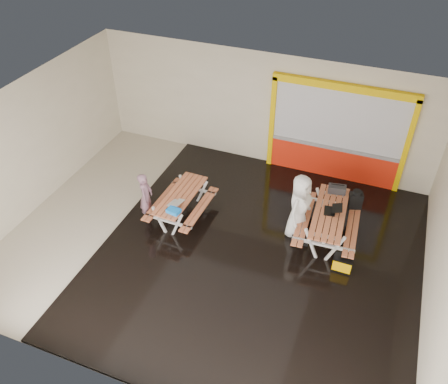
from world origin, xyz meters
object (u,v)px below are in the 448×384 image
at_px(laptop_left, 176,203).
at_px(picnic_table_right, 329,218).
at_px(person_right, 299,207).
at_px(backpack, 355,200).
at_px(picnic_table_left, 181,200).
at_px(dark_case, 300,238).
at_px(fluke_bag, 342,264).
at_px(person_left, 146,197).
at_px(toolbox, 337,189).
at_px(blue_pouch, 174,211).
at_px(laptop_right, 332,210).

bearing_deg(laptop_left, picnic_table_right, 15.91).
xyz_separation_m(picnic_table_right, person_right, (-0.73, -0.14, 0.24)).
relative_size(laptop_left, backpack, 0.77).
height_order(picnic_table_left, person_right, person_right).
distance_m(person_right, laptop_left, 3.07).
xyz_separation_m(dark_case, fluke_bag, (1.13, -0.58, 0.11)).
height_order(person_left, fluke_bag, person_left).
xyz_separation_m(person_left, toolbox, (4.50, 1.88, 0.15)).
distance_m(dark_case, fluke_bag, 1.27).
relative_size(blue_pouch, toolbox, 0.68).
bearing_deg(picnic_table_left, blue_pouch, -78.18).
bearing_deg(blue_pouch, fluke_bag, 4.50).
bearing_deg(picnic_table_right, laptop_left, -164.09).
bearing_deg(backpack, person_right, -142.89).
bearing_deg(laptop_right, person_left, -166.65).
height_order(person_right, dark_case, person_right).
bearing_deg(picnic_table_right, person_right, -169.35).
xyz_separation_m(person_right, laptop_right, (0.78, 0.16, 0.01)).
height_order(picnic_table_left, person_left, person_left).
height_order(person_right, fluke_bag, person_right).
relative_size(person_left, toolbox, 2.89).
bearing_deg(fluke_bag, toolbox, 107.37).
xyz_separation_m(person_right, backpack, (1.24, 0.94, -0.13)).
height_order(picnic_table_left, toolbox, toolbox).
xyz_separation_m(blue_pouch, dark_case, (3.02, 0.91, -0.69)).
xyz_separation_m(picnic_table_right, laptop_right, (0.04, 0.02, 0.26)).
distance_m(laptop_right, blue_pouch, 3.87).
bearing_deg(laptop_left, toolbox, 27.03).
distance_m(person_left, person_right, 3.87).
distance_m(backpack, fluke_bag, 1.87).
bearing_deg(laptop_left, picnic_table_left, 98.50).
distance_m(person_left, blue_pouch, 0.95).
relative_size(picnic_table_right, dark_case, 5.25).
xyz_separation_m(blue_pouch, fluke_bag, (4.15, 0.33, -0.58)).
bearing_deg(laptop_left, laptop_right, 16.06).
distance_m(toolbox, fluke_bag, 2.04).
bearing_deg(toolbox, fluke_bag, -72.63).
bearing_deg(picnic_table_right, laptop_right, 26.94).
distance_m(person_left, laptop_left, 0.83).
height_order(laptop_right, dark_case, laptop_right).
xyz_separation_m(person_right, laptop_left, (-2.93, -0.91, -0.07)).
bearing_deg(picnic_table_left, toolbox, 21.22).
xyz_separation_m(blue_pouch, toolbox, (3.58, 2.14, 0.14)).
xyz_separation_m(blue_pouch, backpack, (4.09, 2.12, -0.05)).
relative_size(laptop_left, laptop_right, 0.94).
bearing_deg(laptop_right, laptop_left, -163.94).
relative_size(toolbox, backpack, 0.84).
xyz_separation_m(picnic_table_right, laptop_left, (-3.66, -1.04, 0.17)).
xyz_separation_m(picnic_table_left, picnic_table_right, (3.73, 0.62, 0.06)).
distance_m(picnic_table_right, person_left, 4.62).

